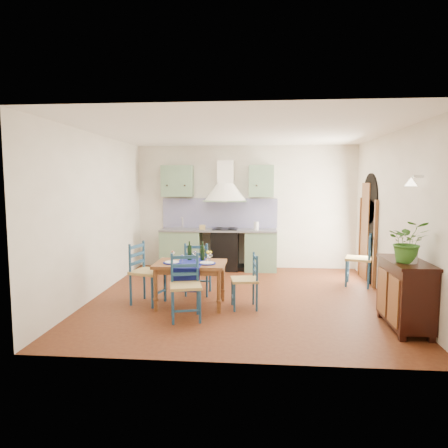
% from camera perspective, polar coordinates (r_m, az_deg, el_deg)
% --- Properties ---
extents(floor, '(5.00, 5.00, 0.00)m').
position_cam_1_polar(floor, '(6.97, 2.41, -10.45)').
color(floor, '#441C0E').
rests_on(floor, ground).
extents(back_wall, '(5.00, 0.96, 2.80)m').
position_cam_1_polar(back_wall, '(9.05, 0.09, 0.14)').
color(back_wall, silver).
rests_on(back_wall, ground).
extents(right_wall, '(0.26, 5.00, 2.80)m').
position_cam_1_polar(right_wall, '(7.33, 22.43, 0.56)').
color(right_wall, silver).
rests_on(right_wall, ground).
extents(left_wall, '(0.04, 5.00, 2.80)m').
position_cam_1_polar(left_wall, '(7.26, -17.67, 1.18)').
color(left_wall, silver).
rests_on(left_wall, ground).
extents(ceiling, '(5.00, 5.00, 0.01)m').
position_cam_1_polar(ceiling, '(6.74, 2.51, 13.08)').
color(ceiling, white).
rests_on(ceiling, back_wall).
extents(dining_table, '(1.11, 0.84, 1.02)m').
position_cam_1_polar(dining_table, '(6.39, -4.79, -6.22)').
color(dining_table, brown).
rests_on(dining_table, ground).
extents(chair_near, '(0.53, 0.53, 0.94)m').
position_cam_1_polar(chair_near, '(5.84, -5.53, -8.80)').
color(chair_near, navy).
rests_on(chair_near, ground).
extents(chair_far, '(0.45, 0.45, 0.93)m').
position_cam_1_polar(chair_far, '(7.05, -3.78, -6.23)').
color(chair_far, navy).
rests_on(chair_far, ground).
extents(chair_left, '(0.58, 0.58, 1.00)m').
position_cam_1_polar(chair_left, '(6.65, -11.10, -6.77)').
color(chair_left, navy).
rests_on(chair_left, ground).
extents(chair_right, '(0.46, 0.46, 0.86)m').
position_cam_1_polar(chair_right, '(6.31, 3.19, -8.03)').
color(chair_right, navy).
rests_on(chair_right, ground).
extents(chair_spare, '(0.58, 0.58, 0.99)m').
position_cam_1_polar(chair_spare, '(8.05, 18.89, -4.79)').
color(chair_spare, navy).
rests_on(chair_spare, ground).
extents(sideboard, '(0.50, 1.05, 0.94)m').
position_cam_1_polar(sideboard, '(5.94, 24.45, -8.82)').
color(sideboard, black).
rests_on(sideboard, ground).
extents(potted_plant, '(0.58, 0.53, 0.55)m').
position_cam_1_polar(potted_plant, '(5.68, 24.84, -2.28)').
color(potted_plant, '#316820').
rests_on(potted_plant, sideboard).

